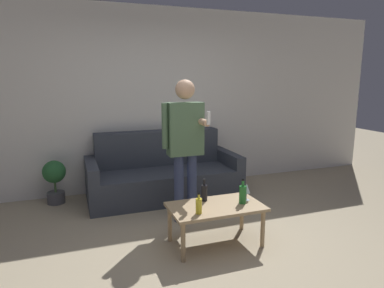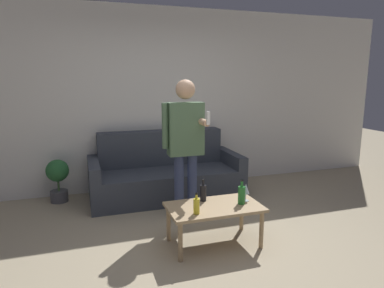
{
  "view_description": "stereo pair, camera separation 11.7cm",
  "coord_description": "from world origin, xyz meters",
  "px_view_note": "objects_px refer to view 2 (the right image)",
  "views": [
    {
      "loc": [
        -1.17,
        -2.76,
        1.68
      ],
      "look_at": [
        0.11,
        0.76,
        0.95
      ],
      "focal_mm": 32.0,
      "sensor_mm": 36.0,
      "label": 1
    },
    {
      "loc": [
        -1.06,
        -2.8,
        1.68
      ],
      "look_at": [
        0.11,
        0.76,
        0.95
      ],
      "focal_mm": 32.0,
      "sensor_mm": 36.0,
      "label": 2
    }
  ],
  "objects_px": {
    "couch": "(165,174)",
    "bottle_orange": "(242,194)",
    "coffee_table": "(214,210)",
    "person_standing_front": "(185,139)"
  },
  "relations": [
    {
      "from": "couch",
      "to": "person_standing_front",
      "type": "height_order",
      "value": "person_standing_front"
    },
    {
      "from": "couch",
      "to": "bottle_orange",
      "type": "distance_m",
      "value": 1.71
    },
    {
      "from": "couch",
      "to": "bottle_orange",
      "type": "relative_size",
      "value": 8.36
    },
    {
      "from": "bottle_orange",
      "to": "couch",
      "type": "bearing_deg",
      "value": 103.47
    },
    {
      "from": "person_standing_front",
      "to": "coffee_table",
      "type": "bearing_deg",
      "value": -81.46
    },
    {
      "from": "couch",
      "to": "coffee_table",
      "type": "height_order",
      "value": "couch"
    },
    {
      "from": "bottle_orange",
      "to": "person_standing_front",
      "type": "height_order",
      "value": "person_standing_front"
    },
    {
      "from": "coffee_table",
      "to": "bottle_orange",
      "type": "relative_size",
      "value": 3.73
    },
    {
      "from": "couch",
      "to": "person_standing_front",
      "type": "distance_m",
      "value": 1.17
    },
    {
      "from": "couch",
      "to": "coffee_table",
      "type": "xyz_separation_m",
      "value": [
        0.11,
        -1.62,
        0.05
      ]
    }
  ]
}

